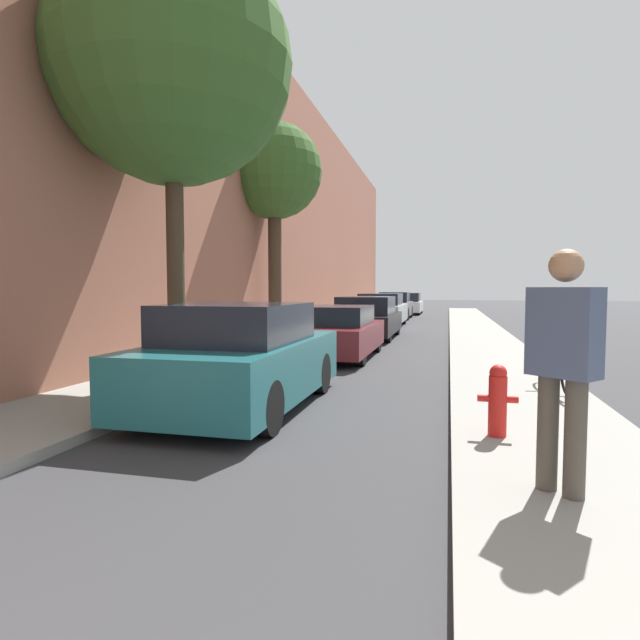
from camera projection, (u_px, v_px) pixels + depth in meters
name	position (u px, v px, depth m)	size (l,w,h in m)	color
ground_plane	(384.00, 344.00, 15.30)	(120.00, 120.00, 0.00)	#333335
sidewalk_left	(291.00, 339.00, 16.00)	(2.00, 52.00, 0.12)	gray
sidewalk_right	(486.00, 344.00, 14.59)	(2.00, 52.00, 0.12)	gray
building_facade_left	(249.00, 189.00, 16.04)	(0.70, 52.00, 9.54)	#9E604C
parked_car_teal	(241.00, 359.00, 7.05)	(1.81, 3.92, 1.44)	black
parked_car_maroon	(334.00, 332.00, 12.26)	(1.89, 4.02, 1.24)	black
parked_car_black	(367.00, 318.00, 17.09)	(1.90, 4.45, 1.38)	black
parked_car_silver	(381.00, 310.00, 22.53)	(1.91, 4.65, 1.43)	black
parked_car_grey	(395.00, 306.00, 28.02)	(1.68, 4.36, 1.45)	black
parked_car_white	(406.00, 304.00, 33.19)	(1.92, 4.25, 1.37)	black
street_tree_near	(172.00, 64.00, 8.22)	(3.86, 3.86, 7.07)	#423323
street_tree_far	(274.00, 174.00, 15.50)	(2.89, 2.89, 6.52)	#423323
fire_hydrant	(498.00, 399.00, 5.30)	(0.40, 0.19, 0.75)	red
pedestrian	(563.00, 357.00, 3.78)	(0.53, 0.50, 1.82)	#4C473D
bicycle	(557.00, 367.00, 7.61)	(0.44, 1.72, 0.71)	black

